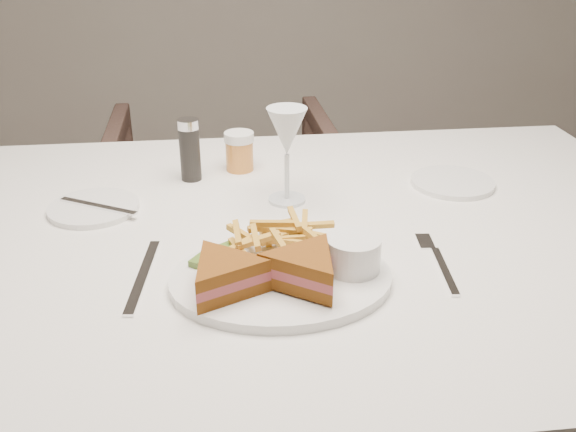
# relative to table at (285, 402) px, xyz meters

# --- Properties ---
(table) EXTENTS (1.46, 0.98, 0.75)m
(table) POSITION_rel_table_xyz_m (0.00, 0.00, 0.00)
(table) COLOR silver
(table) RESTS_ON ground
(chair_far) EXTENTS (0.71, 0.66, 0.72)m
(chair_far) POSITION_rel_table_xyz_m (-0.08, 0.91, -0.02)
(chair_far) COLOR #4C362E
(chair_far) RESTS_ON ground
(table_setting) EXTENTS (0.84, 0.64, 0.18)m
(table_setting) POSITION_rel_table_xyz_m (-0.02, -0.06, 0.41)
(table_setting) COLOR white
(table_setting) RESTS_ON table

